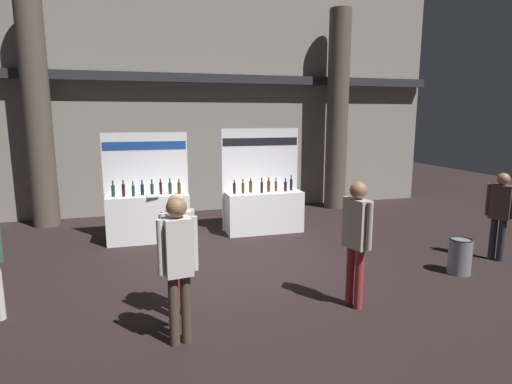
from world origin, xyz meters
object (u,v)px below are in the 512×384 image
at_px(exhibitor_booth_1, 264,207).
at_px(visitor_3, 178,245).
at_px(exhibitor_booth_0, 148,213).
at_px(visitor_4, 178,258).
at_px(visitor_2, 500,209).
at_px(visitor_1, 356,233).
at_px(trash_bin, 460,256).

xyz_separation_m(exhibitor_booth_1, visitor_3, (-2.37, -3.82, 0.42)).
relative_size(exhibitor_booth_0, visitor_4, 1.31).
height_order(exhibitor_booth_1, visitor_4, exhibitor_booth_1).
bearing_deg(visitor_2, visitor_1, -105.10).
xyz_separation_m(visitor_2, visitor_4, (-6.15, -1.39, 0.08)).
distance_m(exhibitor_booth_0, visitor_3, 3.84).
relative_size(trash_bin, visitor_2, 0.38).
relative_size(exhibitor_booth_1, trash_bin, 3.86).
bearing_deg(visitor_4, exhibitor_booth_0, -95.25).
distance_m(visitor_1, visitor_3, 2.50).
distance_m(exhibitor_booth_0, visitor_4, 4.57).
bearing_deg(trash_bin, visitor_1, -164.83).
bearing_deg(exhibitor_booth_0, visitor_4, -86.97).
bearing_deg(visitor_2, visitor_4, -108.53).
relative_size(exhibitor_booth_1, visitor_3, 1.42).
bearing_deg(exhibitor_booth_0, trash_bin, -34.32).
bearing_deg(visitor_3, visitor_4, 62.38).
relative_size(visitor_1, visitor_3, 1.07).
bearing_deg(visitor_1, visitor_2, 91.11).
bearing_deg(exhibitor_booth_1, visitor_2, -40.44).
distance_m(exhibitor_booth_0, trash_bin, 6.29).
distance_m(trash_bin, visitor_2, 1.43).
relative_size(trash_bin, visitor_4, 0.35).
distance_m(exhibitor_booth_0, visitor_2, 7.13).
bearing_deg(visitor_3, exhibitor_booth_0, -108.18).
height_order(exhibitor_booth_0, visitor_1, exhibitor_booth_0).
height_order(exhibitor_booth_0, visitor_4, exhibitor_booth_0).
distance_m(exhibitor_booth_1, visitor_3, 4.52).
bearing_deg(trash_bin, visitor_4, -168.59).
distance_m(visitor_3, visitor_4, 0.74).
bearing_deg(exhibitor_booth_0, visitor_1, -56.64).
height_order(exhibitor_booth_0, visitor_3, exhibitor_booth_0).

